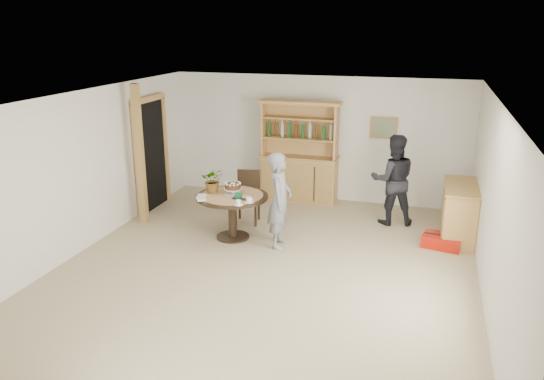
{
  "coord_description": "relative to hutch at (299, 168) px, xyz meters",
  "views": [
    {
      "loc": [
        2.14,
        -6.82,
        3.46
      ],
      "look_at": [
        -0.07,
        0.53,
        1.05
      ],
      "focal_mm": 35.0,
      "sensor_mm": 36.0,
      "label": 1
    }
  ],
  "objects": [
    {
      "name": "coffee_cup_b",
      "position": [
        -0.31,
        -2.72,
        0.11
      ],
      "size": [
        0.15,
        0.15,
        0.08
      ],
      "color": "white",
      "rests_on": "dining_table"
    },
    {
      "name": "sideboard",
      "position": [
        3.04,
        -1.24,
        -0.22
      ],
      "size": [
        0.54,
        1.26,
        0.94
      ],
      "color": "tan",
      "rests_on": "ground"
    },
    {
      "name": "coffee_cup_a",
      "position": [
        -0.19,
        -2.55,
        0.11
      ],
      "size": [
        0.15,
        0.15,
        0.09
      ],
      "color": "white",
      "rests_on": "dining_table"
    },
    {
      "name": "ground",
      "position": [
        0.3,
        -3.24,
        -0.69
      ],
      "size": [
        7.0,
        7.0,
        0.0
      ],
      "primitive_type": "plane",
      "color": "tan",
      "rests_on": "ground"
    },
    {
      "name": "dining_chair",
      "position": [
        -0.6,
        -1.45,
        -0.15
      ],
      "size": [
        0.48,
        0.48,
        0.95
      ],
      "rotation": [
        0.0,
        0.0,
        0.15
      ],
      "color": "black",
      "rests_on": "ground"
    },
    {
      "name": "adult_person",
      "position": [
        1.91,
        -0.8,
        0.13
      ],
      "size": [
        0.93,
        0.8,
        1.63
      ],
      "primitive_type": "imported",
      "rotation": [
        0.0,
        0.0,
        3.4
      ],
      "color": "black",
      "rests_on": "ground"
    },
    {
      "name": "doorway",
      "position": [
        -2.63,
        -1.24,
        0.42
      ],
      "size": [
        0.13,
        1.1,
        2.18
      ],
      "color": "black",
      "rests_on": "ground"
    },
    {
      "name": "pine_post",
      "position": [
        -2.4,
        -2.04,
        0.56
      ],
      "size": [
        0.12,
        0.12,
        2.5
      ],
      "primitive_type": "cube",
      "color": "tan",
      "rests_on": "ground"
    },
    {
      "name": "room_shell",
      "position": [
        0.3,
        -3.23,
        1.05
      ],
      "size": [
        6.04,
        7.04,
        2.52
      ],
      "color": "white",
      "rests_on": "ground"
    },
    {
      "name": "dining_table",
      "position": [
        -0.59,
        -2.27,
        -0.08
      ],
      "size": [
        1.2,
        1.2,
        0.76
      ],
      "color": "black",
      "rests_on": "ground"
    },
    {
      "name": "flower_vase",
      "position": [
        -0.94,
        -2.22,
        0.28
      ],
      "size": [
        0.47,
        0.44,
        0.42
      ],
      "primitive_type": "imported",
      "rotation": [
        0.0,
        0.0,
        0.35
      ],
      "color": "#3F7233",
      "rests_on": "dining_table"
    },
    {
      "name": "red_suitcase",
      "position": [
        2.8,
        -1.68,
        -0.59
      ],
      "size": [
        0.67,
        0.51,
        0.21
      ],
      "rotation": [
        0.0,
        0.0,
        -0.2
      ],
      "color": "#BB1709",
      "rests_on": "ground"
    },
    {
      "name": "birthday_cake",
      "position": [
        -0.59,
        -2.22,
        0.19
      ],
      "size": [
        0.3,
        0.3,
        0.2
      ],
      "color": "white",
      "rests_on": "dining_table"
    },
    {
      "name": "hutch",
      "position": [
        0.0,
        0.0,
        0.0
      ],
      "size": [
        1.62,
        0.54,
        2.04
      ],
      "color": "tan",
      "rests_on": "ground"
    },
    {
      "name": "teen_boy",
      "position": [
        0.26,
        -2.37,
        0.09
      ],
      "size": [
        0.42,
        0.6,
        1.56
      ],
      "primitive_type": "imported",
      "rotation": [
        0.0,
        0.0,
        1.66
      ],
      "color": "slate",
      "rests_on": "ground"
    },
    {
      "name": "gift_tray",
      "position": [
        -0.37,
        -2.4,
        0.1
      ],
      "size": [
        0.3,
        0.2,
        0.08
      ],
      "color": "black",
      "rests_on": "dining_table"
    },
    {
      "name": "napkins",
      "position": [
        -1.0,
        -2.59,
        0.09
      ],
      "size": [
        0.24,
        0.33,
        0.03
      ],
      "color": "white",
      "rests_on": "dining_table"
    }
  ]
}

